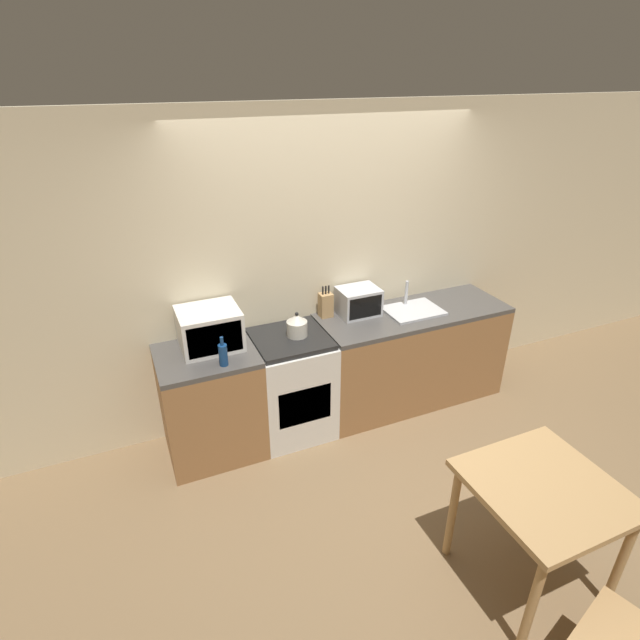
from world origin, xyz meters
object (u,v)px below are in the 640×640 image
Objects in this scene: stove_range at (292,384)px; bottle at (223,354)px; toaster_oven at (358,301)px; dining_table at (542,499)px; microwave at (210,329)px; kettle at (297,325)px.

stove_range is 3.97× the size of bottle.
toaster_oven reaches higher than dining_table.
bottle is (0.02, -0.30, -0.07)m from microwave.
stove_range reaches higher than dining_table.
microwave is (-0.60, 0.09, 0.61)m from stove_range.
bottle is at bearing -164.08° from toaster_oven.
stove_range is 4.39× the size of kettle.
kettle is 0.26× the size of dining_table.
stove_range is at bearing 176.96° from kettle.
dining_table is at bearing -68.88° from kettle.
kettle reaches higher than dining_table.
toaster_oven is at bearing 2.58° from microwave.
microwave is (-0.66, 0.10, 0.06)m from kettle.
kettle reaches higher than stove_range.
toaster_oven reaches higher than kettle.
toaster_oven is (0.68, 0.15, 0.57)m from stove_range.
toaster_oven is at bearing 12.61° from stove_range.
dining_table is (0.79, -1.90, 0.20)m from stove_range.
toaster_oven reaches higher than bottle.
dining_table is (0.73, -1.90, -0.34)m from kettle.
dining_table is at bearing -86.94° from toaster_oven.
stove_range is at bearing -167.39° from toaster_oven.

